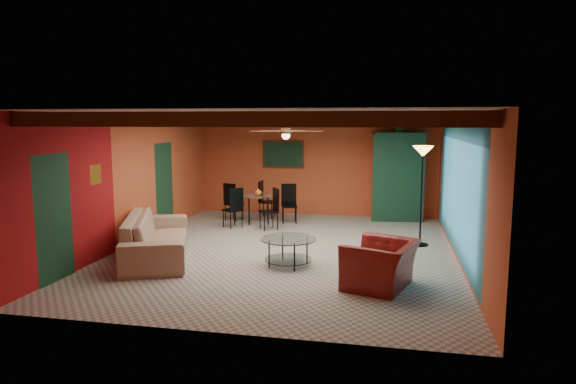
% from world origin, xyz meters
% --- Properties ---
extents(room, '(6.52, 8.01, 2.71)m').
position_xyz_m(room, '(0.00, 0.11, 2.36)').
color(room, '#9C948B').
rests_on(room, ground).
extents(sofa, '(2.03, 2.96, 0.81)m').
position_xyz_m(sofa, '(-2.29, -0.95, 0.40)').
color(sofa, '#987862').
rests_on(sofa, ground).
extents(armchair, '(1.27, 1.36, 0.72)m').
position_xyz_m(armchair, '(1.88, -1.88, 0.36)').
color(armchair, maroon).
rests_on(armchair, ground).
extents(coffee_table, '(1.23, 1.23, 0.51)m').
position_xyz_m(coffee_table, '(0.25, -1.01, 0.25)').
color(coffee_table, white).
rests_on(coffee_table, ground).
extents(dining_table, '(2.33, 2.33, 0.99)m').
position_xyz_m(dining_table, '(-1.22, 2.50, 0.49)').
color(dining_table, white).
rests_on(dining_table, ground).
extents(armoire, '(1.33, 0.78, 2.21)m').
position_xyz_m(armoire, '(2.20, 3.70, 1.10)').
color(armoire, maroon).
rests_on(armoire, ground).
extents(floor_lamp, '(0.56, 0.56, 2.07)m').
position_xyz_m(floor_lamp, '(2.63, 0.98, 1.03)').
color(floor_lamp, black).
rests_on(floor_lamp, ground).
extents(ceiling_fan, '(1.50, 1.50, 0.44)m').
position_xyz_m(ceiling_fan, '(0.00, 0.00, 2.36)').
color(ceiling_fan, '#472614').
rests_on(ceiling_fan, ceiling).
extents(painting, '(1.05, 0.03, 0.65)m').
position_xyz_m(painting, '(-0.90, 3.96, 1.65)').
color(painting, black).
rests_on(painting, wall_back).
extents(potted_plant, '(0.51, 0.48, 0.47)m').
position_xyz_m(potted_plant, '(2.20, 3.70, 2.44)').
color(potted_plant, '#26661E').
rests_on(potted_plant, armoire).
extents(vase, '(0.21, 0.21, 0.18)m').
position_xyz_m(vase, '(-1.22, 2.50, 1.08)').
color(vase, orange).
rests_on(vase, dining_table).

